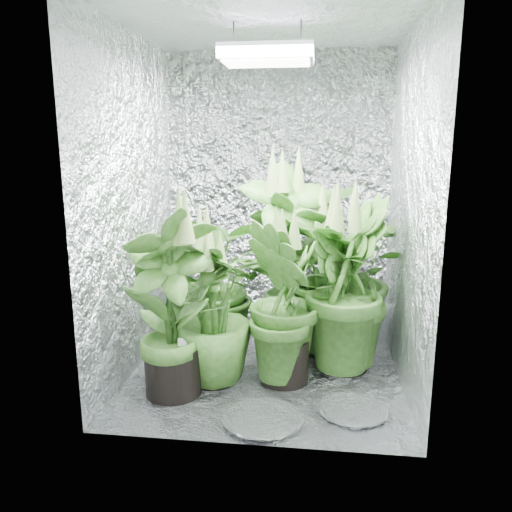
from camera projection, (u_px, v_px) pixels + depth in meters
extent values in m
plane|color=silver|center=(266.00, 369.00, 3.08)|extent=(1.60, 1.60, 0.00)
cube|color=silver|center=(277.00, 195.00, 3.64)|extent=(1.60, 0.02, 2.00)
cube|color=silver|center=(247.00, 231.00, 2.09)|extent=(1.60, 0.02, 2.00)
cube|color=silver|center=(132.00, 206.00, 2.96)|extent=(0.02, 1.60, 2.00)
cube|color=silver|center=(409.00, 210.00, 2.77)|extent=(0.02, 1.60, 2.00)
cube|color=silver|center=(267.00, 20.00, 2.64)|extent=(1.60, 1.60, 0.01)
cube|color=gray|center=(267.00, 54.00, 2.68)|extent=(0.50, 0.30, 0.08)
cube|color=white|center=(267.00, 63.00, 2.69)|extent=(0.46, 0.26, 0.01)
cylinder|color=black|center=(234.00, 34.00, 2.68)|extent=(0.01, 0.01, 0.13)
cylinder|color=black|center=(301.00, 32.00, 2.64)|extent=(0.01, 0.01, 0.13)
cylinder|color=black|center=(215.00, 330.00, 3.38)|extent=(0.28, 0.28, 0.25)
cylinder|color=#452614|center=(214.00, 314.00, 3.36)|extent=(0.26, 0.26, 0.03)
imported|color=#1B4912|center=(214.00, 281.00, 3.31)|extent=(0.84, 0.84, 0.89)
cone|color=#7A984E|center=(212.00, 224.00, 3.22)|extent=(0.09, 0.09, 0.25)
cylinder|color=black|center=(288.00, 328.00, 3.38)|extent=(0.31, 0.31, 0.28)
cylinder|color=#452614|center=(288.00, 310.00, 3.36)|extent=(0.29, 0.29, 0.03)
imported|color=#1B4912|center=(289.00, 255.00, 3.27)|extent=(0.85, 0.85, 1.23)
cone|color=#7A984E|center=(291.00, 171.00, 3.15)|extent=(0.10, 0.10, 0.28)
cylinder|color=black|center=(345.00, 349.00, 3.07)|extent=(0.28, 0.28, 0.25)
cylinder|color=#452614|center=(345.00, 332.00, 3.05)|extent=(0.26, 0.26, 0.03)
imported|color=#1B4912|center=(347.00, 282.00, 2.98)|extent=(0.73, 0.73, 1.04)
cone|color=#7A984E|center=(351.00, 206.00, 2.88)|extent=(0.09, 0.09, 0.25)
cylinder|color=black|center=(213.00, 363.00, 2.90)|extent=(0.25, 0.25, 0.22)
cylinder|color=#452614|center=(213.00, 348.00, 2.88)|extent=(0.23, 0.23, 0.03)
imported|color=#1B4912|center=(212.00, 310.00, 2.83)|extent=(0.62, 0.62, 0.82)
cone|color=#7A984E|center=(211.00, 249.00, 2.75)|extent=(0.08, 0.08, 0.22)
cylinder|color=black|center=(331.00, 334.00, 3.31)|extent=(0.28, 0.28, 0.25)
cylinder|color=#452614|center=(332.00, 318.00, 3.29)|extent=(0.26, 0.26, 0.03)
imported|color=#1B4912|center=(334.00, 272.00, 3.22)|extent=(1.09, 1.09, 1.04)
cone|color=#7A984E|center=(336.00, 201.00, 3.12)|extent=(0.09, 0.09, 0.25)
cylinder|color=black|center=(173.00, 370.00, 2.76)|extent=(0.31, 0.31, 0.28)
cylinder|color=#452614|center=(172.00, 349.00, 2.73)|extent=(0.28, 0.28, 0.03)
imported|color=#1B4912|center=(170.00, 299.00, 2.67)|extent=(0.77, 0.77, 1.03)
cone|color=#7A984E|center=(167.00, 216.00, 2.57)|extent=(0.10, 0.10, 0.28)
cylinder|color=black|center=(284.00, 360.00, 2.91)|extent=(0.29, 0.29, 0.26)
cylinder|color=#452614|center=(284.00, 342.00, 2.89)|extent=(0.26, 0.26, 0.03)
imported|color=#1B4912|center=(285.00, 299.00, 2.83)|extent=(0.59, 0.59, 0.93)
cone|color=#7A984E|center=(286.00, 229.00, 2.74)|extent=(0.09, 0.09, 0.26)
cylinder|color=black|center=(364.00, 332.00, 3.59)|extent=(0.12, 0.12, 0.07)
cylinder|color=black|center=(365.00, 313.00, 3.56)|extent=(0.10, 0.10, 0.09)
cylinder|color=#4C4C51|center=(357.00, 313.00, 3.58)|extent=(0.04, 0.27, 0.27)
torus|color=#4C4C51|center=(357.00, 313.00, 3.58)|extent=(0.04, 0.28, 0.28)
cube|color=white|center=(182.00, 345.00, 2.68)|extent=(0.05, 0.03, 0.07)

